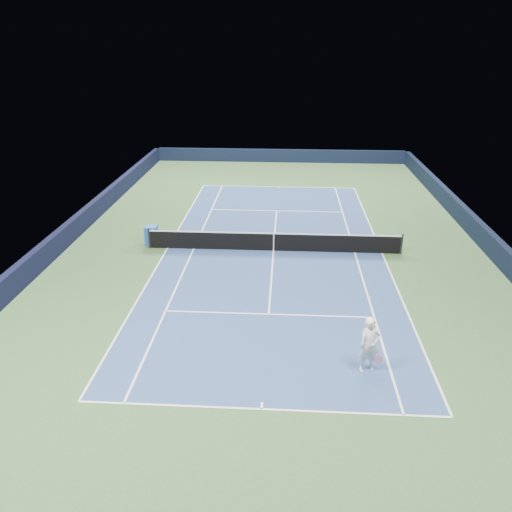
{
  "coord_description": "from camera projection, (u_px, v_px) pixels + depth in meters",
  "views": [
    {
      "loc": [
        0.55,
        -23.44,
        10.0
      ],
      "look_at": [
        -0.71,
        -3.0,
        1.0
      ],
      "focal_mm": 35.0,
      "sensor_mm": 36.0,
      "label": 1
    }
  ],
  "objects": [
    {
      "name": "ground",
      "position": [
        274.0,
        251.0,
        25.47
      ],
      "size": [
        40.0,
        40.0,
        0.0
      ],
      "primitive_type": "plane",
      "color": "#34542E",
      "rests_on": "ground"
    },
    {
      "name": "wall_far",
      "position": [
        280.0,
        156.0,
        43.36
      ],
      "size": [
        22.0,
        0.35,
        1.1
      ],
      "primitive_type": "cube",
      "color": "black",
      "rests_on": "ground"
    },
    {
      "name": "wall_right",
      "position": [
        492.0,
        246.0,
        24.63
      ],
      "size": [
        0.35,
        40.0,
        1.1
      ],
      "primitive_type": "cube",
      "color": "black",
      "rests_on": "ground"
    },
    {
      "name": "wall_left",
      "position": [
        65.0,
        236.0,
        25.86
      ],
      "size": [
        0.35,
        40.0,
        1.1
      ],
      "primitive_type": "cube",
      "color": "black",
      "rests_on": "ground"
    },
    {
      "name": "court_surface",
      "position": [
        274.0,
        251.0,
        25.47
      ],
      "size": [
        10.97,
        23.77,
        0.01
      ],
      "primitive_type": "cube",
      "color": "navy",
      "rests_on": "ground"
    },
    {
      "name": "baseline_far",
      "position": [
        278.0,
        187.0,
        36.32
      ],
      "size": [
        10.97,
        0.08,
        0.0
      ],
      "primitive_type": "cube",
      "color": "white",
      "rests_on": "ground"
    },
    {
      "name": "baseline_near",
      "position": [
        262.0,
        409.0,
        14.6
      ],
      "size": [
        10.97,
        0.08,
        0.0
      ],
      "primitive_type": "cube",
      "color": "white",
      "rests_on": "ground"
    },
    {
      "name": "sideline_doubles_right",
      "position": [
        382.0,
        253.0,
        25.15
      ],
      "size": [
        0.08,
        23.77,
        0.0
      ],
      "primitive_type": "cube",
      "color": "white",
      "rests_on": "ground"
    },
    {
      "name": "sideline_doubles_left",
      "position": [
        168.0,
        248.0,
        25.77
      ],
      "size": [
        0.08,
        23.77,
        0.0
      ],
      "primitive_type": "cube",
      "color": "white",
      "rests_on": "ground"
    },
    {
      "name": "sideline_singles_right",
      "position": [
        355.0,
        253.0,
        25.23
      ],
      "size": [
        0.08,
        23.77,
        0.0
      ],
      "primitive_type": "cube",
      "color": "white",
      "rests_on": "ground"
    },
    {
      "name": "sideline_singles_left",
      "position": [
        194.0,
        249.0,
        25.7
      ],
      "size": [
        0.08,
        23.77,
        0.0
      ],
      "primitive_type": "cube",
      "color": "white",
      "rests_on": "ground"
    },
    {
      "name": "service_line_far",
      "position": [
        277.0,
        211.0,
        31.31
      ],
      "size": [
        8.23,
        0.08,
        0.0
      ],
      "primitive_type": "cube",
      "color": "white",
      "rests_on": "ground"
    },
    {
      "name": "service_line_near",
      "position": [
        269.0,
        314.0,
        19.62
      ],
      "size": [
        8.23,
        0.08,
        0.0
      ],
      "primitive_type": "cube",
      "color": "white",
      "rests_on": "ground"
    },
    {
      "name": "center_service_line",
      "position": [
        274.0,
        251.0,
        25.46
      ],
      "size": [
        0.08,
        12.8,
        0.0
      ],
      "primitive_type": "cube",
      "color": "white",
      "rests_on": "ground"
    },
    {
      "name": "center_mark_far",
      "position": [
        278.0,
        187.0,
        36.19
      ],
      "size": [
        0.08,
        0.3,
        0.0
      ],
      "primitive_type": "cube",
      "color": "white",
      "rests_on": "ground"
    },
    {
      "name": "center_mark_near",
      "position": [
        262.0,
        406.0,
        14.74
      ],
      "size": [
        0.08,
        0.3,
        0.0
      ],
      "primitive_type": "cube",
      "color": "white",
      "rests_on": "ground"
    },
    {
      "name": "tennis_net",
      "position": [
        274.0,
        242.0,
        25.26
      ],
      "size": [
        12.9,
        0.1,
        1.07
      ],
      "color": "black",
      "rests_on": "ground"
    },
    {
      "name": "sponsor_cube",
      "position": [
        152.0,
        236.0,
        26.02
      ],
      "size": [
        0.65,
        0.59,
        1.02
      ],
      "color": "blue",
      "rests_on": "ground"
    },
    {
      "name": "tennis_player",
      "position": [
        369.0,
        345.0,
        15.97
      ],
      "size": [
        0.89,
        1.36,
        2.17
      ],
      "color": "white",
      "rests_on": "ground"
    }
  ]
}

